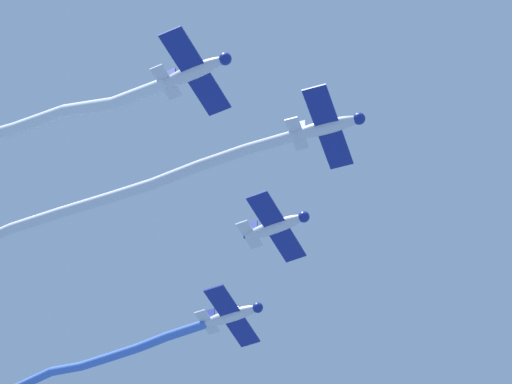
% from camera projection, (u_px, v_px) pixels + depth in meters
% --- Properties ---
extents(airplane_lead, '(4.74, 6.34, 1.58)m').
position_uv_depth(airplane_lead, '(327.00, 127.00, 66.27)').
color(airplane_lead, silver).
extents(smoke_trail_lead, '(29.39, 5.61, 1.50)m').
position_uv_depth(smoke_trail_lead, '(77.00, 207.00, 70.27)').
color(smoke_trail_lead, white).
extents(airplane_left_wing, '(4.86, 6.41, 1.58)m').
position_uv_depth(airplane_left_wing, '(276.00, 226.00, 71.60)').
color(airplane_left_wing, silver).
extents(airplane_right_wing, '(4.86, 6.41, 1.58)m').
position_uv_depth(airplane_right_wing, '(195.00, 71.00, 63.99)').
color(airplane_right_wing, silver).
extents(airplane_slot, '(4.84, 6.40, 1.58)m').
position_uv_depth(airplane_slot, '(232.00, 315.00, 76.72)').
color(airplane_slot, silver).
extents(smoke_trail_slot, '(24.44, 8.35, 1.63)m').
position_uv_depth(smoke_trail_slot, '(53.00, 379.00, 81.21)').
color(smoke_trail_slot, '#4C75DB').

